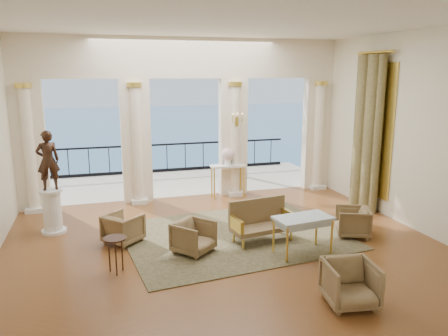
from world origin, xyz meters
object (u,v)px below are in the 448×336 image
object	(u,v)px
armchair_a	(194,236)
armchair_c	(353,220)
armchair_b	(350,282)
side_table	(115,243)
game_table	(303,221)
statue	(48,160)
settee	(261,220)
armchair_d	(123,227)
pedestal	(52,212)
console_table	(228,170)

from	to	relation	value
armchair_a	armchair_c	bearing A→B (deg)	-42.06
armchair_b	side_table	distance (m)	4.09
game_table	side_table	xyz separation A→B (m)	(-3.62, 0.20, -0.12)
armchair_a	statue	size ratio (longest dim) A/B	0.54
armchair_b	statue	xyz separation A→B (m)	(-4.69, 4.69, 1.29)
armchair_b	statue	distance (m)	6.76
settee	statue	distance (m)	4.84
armchair_a	armchair_c	distance (m)	3.59
armchair_d	pedestal	xyz separation A→B (m)	(-1.48, 1.06, 0.13)
armchair_a	settee	distance (m)	1.56
armchair_a	pedestal	distance (m)	3.45
settee	armchair_b	bearing A→B (deg)	-91.37
armchair_b	settee	size ratio (longest dim) A/B	0.54
game_table	pedestal	bearing A→B (deg)	144.18
armchair_a	game_table	distance (m)	2.20
armchair_d	side_table	world-z (taller)	armchair_d
console_table	armchair_d	bearing A→B (deg)	-137.58
console_table	game_table	bearing A→B (deg)	-85.39
game_table	console_table	size ratio (longest dim) A/B	1.18
settee	statue	world-z (taller)	statue
armchair_a	side_table	world-z (taller)	armchair_a
side_table	pedestal	bearing A→B (deg)	116.81
game_table	pedestal	xyz separation A→B (m)	(-4.87, 2.69, -0.21)
settee	console_table	bearing A→B (deg)	76.51
armchair_b	side_table	world-z (taller)	armchair_b
armchair_d	statue	size ratio (longest dim) A/B	0.53
armchair_b	armchair_d	size ratio (longest dim) A/B	1.10
armchair_a	console_table	world-z (taller)	console_table
armchair_b	pedestal	xyz separation A→B (m)	(-4.69, 4.69, 0.10)
statue	armchair_d	bearing A→B (deg)	133.32
armchair_b	armchair_c	xyz separation A→B (m)	(1.70, 2.58, -0.03)
armchair_b	pedestal	size ratio (longest dim) A/B	0.77
armchair_d	statue	distance (m)	2.25
armchair_b	console_table	world-z (taller)	console_table
pedestal	console_table	world-z (taller)	pedestal
armchair_a	game_table	bearing A→B (deg)	-58.66
armchair_a	side_table	bearing A→B (deg)	156.59
pedestal	statue	world-z (taller)	statue
pedestal	armchair_d	bearing A→B (deg)	-35.62
armchair_a	armchair_d	xyz separation A→B (m)	(-1.32, 0.95, -0.01)
armchair_b	armchair_d	world-z (taller)	armchair_b
armchair_a	statue	world-z (taller)	statue
side_table	game_table	bearing A→B (deg)	-3.24
armchair_a	settee	size ratio (longest dim) A/B	0.50
armchair_a	statue	xyz separation A→B (m)	(-2.80, 2.01, 1.32)
settee	pedestal	distance (m)	4.68
armchair_d	armchair_a	bearing A→B (deg)	-168.00
game_table	console_table	bearing A→B (deg)	86.02
pedestal	side_table	distance (m)	2.79
game_table	statue	world-z (taller)	statue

